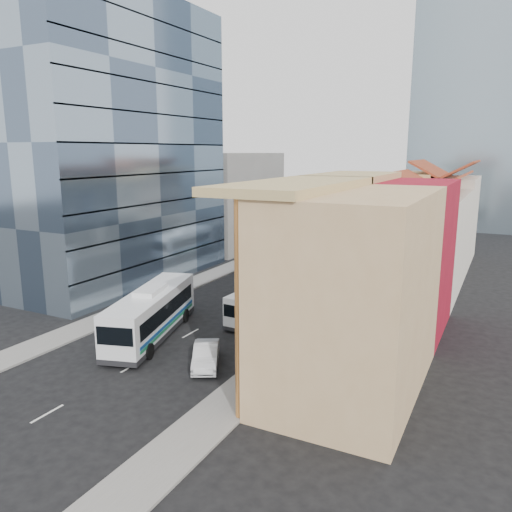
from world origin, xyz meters
The scene contains 14 objects.
ground centered at (0.00, 0.00, 0.00)m, with size 200.00×200.00×0.00m, color black.
sidewalk_right centered at (8.50, 22.00, 0.07)m, with size 3.00×90.00×0.15m, color slate.
sidewalk_left centered at (-8.50, 22.00, 0.07)m, with size 3.00×90.00×0.15m, color slate.
shophouse_tan centered at (14.00, 5.00, 6.00)m, with size 8.00×14.00×12.00m, color tan.
shophouse_red centered at (14.00, 17.00, 6.00)m, with size 8.00×10.00×12.00m, color maroon.
shophouse_cream_near centered at (14.00, 26.50, 5.00)m, with size 8.00×9.00×10.00m, color silver.
shophouse_cream_mid centered at (14.00, 35.50, 5.00)m, with size 8.00×9.00×10.00m, color silver.
shophouse_cream_far centered at (14.00, 46.00, 5.50)m, with size 8.00×12.00×11.00m, color silver.
office_tower centered at (-17.00, 19.00, 15.00)m, with size 12.00×26.00×30.00m, color #425369.
office_block_far centered at (-16.00, 42.00, 7.00)m, with size 10.00×18.00×14.00m, color gray.
bus_left_near centered at (-2.24, 6.05, 2.02)m, with size 2.95×12.61×4.04m, color white, non-canonical shape.
bus_left_far centered at (-3.67, 33.31, 1.87)m, with size 2.73×11.64×3.73m, color white, non-canonical shape.
bus_right centered at (3.55, 14.33, 1.60)m, with size 2.34×9.97×3.20m, color white, non-canonical shape.
sedan_right centered at (4.46, 3.33, 0.77)m, with size 1.62×4.64×1.53m, color silver.
Camera 1 is at (21.80, -23.24, 14.27)m, focal length 35.00 mm.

